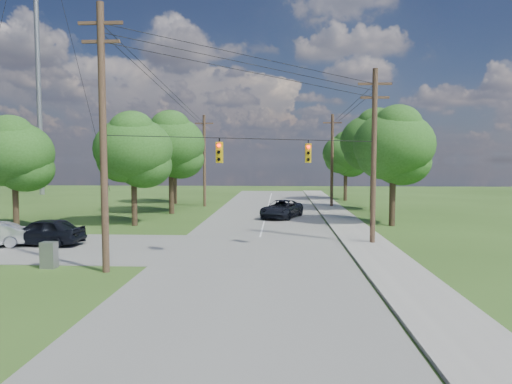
# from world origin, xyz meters

# --- Properties ---
(ground) EXTENTS (140.00, 140.00, 0.00)m
(ground) POSITION_xyz_m (0.00, 0.00, 0.00)
(ground) COLOR #2E4D19
(ground) RESTS_ON ground
(main_road) EXTENTS (10.00, 100.00, 0.03)m
(main_road) POSITION_xyz_m (2.00, 5.00, 0.01)
(main_road) COLOR gray
(main_road) RESTS_ON ground
(sidewalk_east) EXTENTS (2.60, 100.00, 0.12)m
(sidewalk_east) POSITION_xyz_m (8.70, 5.00, 0.06)
(sidewalk_east) COLOR #A3A199
(sidewalk_east) RESTS_ON ground
(pole_sw) EXTENTS (2.00, 0.32, 12.00)m
(pole_sw) POSITION_xyz_m (-4.60, 0.40, 6.23)
(pole_sw) COLOR brown
(pole_sw) RESTS_ON ground
(pole_ne) EXTENTS (2.00, 0.32, 10.50)m
(pole_ne) POSITION_xyz_m (8.90, 8.00, 5.47)
(pole_ne) COLOR brown
(pole_ne) RESTS_ON ground
(pole_north_e) EXTENTS (2.00, 0.32, 10.00)m
(pole_north_e) POSITION_xyz_m (8.90, 30.00, 5.13)
(pole_north_e) COLOR brown
(pole_north_e) RESTS_ON ground
(pole_north_w) EXTENTS (2.00, 0.32, 10.00)m
(pole_north_w) POSITION_xyz_m (-5.00, 30.00, 5.13)
(pole_north_w) COLOR brown
(pole_north_w) RESTS_ON ground
(power_lines) EXTENTS (13.93, 29.62, 4.93)m
(power_lines) POSITION_xyz_m (1.50, 11.54, 9.15)
(power_lines) COLOR black
(power_lines) RESTS_ON ground
(traffic_signals) EXTENTS (4.91, 3.27, 1.05)m
(traffic_signals) POSITION_xyz_m (2.55, 4.43, 5.50)
(traffic_signals) COLOR gold
(traffic_signals) RESTS_ON ground
(radio_mast) EXTENTS (0.70, 0.70, 45.00)m
(radio_mast) POSITION_xyz_m (-32.00, 46.00, 22.50)
(radio_mast) COLOR gray
(radio_mast) RESTS_ON ground
(tree_w_near) EXTENTS (6.00, 6.00, 8.40)m
(tree_w_near) POSITION_xyz_m (-8.00, 15.00, 5.92)
(tree_w_near) COLOR #413220
(tree_w_near) RESTS_ON ground
(tree_w_mid) EXTENTS (6.40, 6.40, 9.22)m
(tree_w_mid) POSITION_xyz_m (-7.00, 23.00, 6.58)
(tree_w_mid) COLOR #413220
(tree_w_mid) RESTS_ON ground
(tree_w_far) EXTENTS (6.00, 6.00, 8.73)m
(tree_w_far) POSITION_xyz_m (-9.00, 33.00, 6.25)
(tree_w_far) COLOR #413220
(tree_w_far) RESTS_ON ground
(tree_e_near) EXTENTS (6.20, 6.20, 8.81)m
(tree_e_near) POSITION_xyz_m (12.00, 16.00, 6.25)
(tree_e_near) COLOR #413220
(tree_e_near) RESTS_ON ground
(tree_e_mid) EXTENTS (6.60, 6.60, 9.64)m
(tree_e_mid) POSITION_xyz_m (12.50, 26.00, 6.91)
(tree_e_mid) COLOR #413220
(tree_e_mid) RESTS_ON ground
(tree_e_far) EXTENTS (5.80, 5.80, 8.32)m
(tree_e_far) POSITION_xyz_m (11.50, 38.00, 5.92)
(tree_e_far) COLOR #413220
(tree_e_far) RESTS_ON ground
(tree_cross_n) EXTENTS (5.60, 5.60, 7.91)m
(tree_cross_n) POSITION_xyz_m (-16.00, 12.50, 5.59)
(tree_cross_n) COLOR #413220
(tree_cross_n) RESTS_ON ground
(car_cross_dark) EXTENTS (4.95, 2.37, 1.63)m
(car_cross_dark) POSITION_xyz_m (-10.74, 6.49, 0.85)
(car_cross_dark) COLOR black
(car_cross_dark) RESTS_ON cross_road
(car_main_north) EXTENTS (4.25, 6.09, 1.54)m
(car_main_north) POSITION_xyz_m (3.45, 20.29, 0.80)
(car_main_north) COLOR black
(car_main_north) RESTS_ON main_road
(control_cabinet) EXTENTS (0.71, 0.53, 1.24)m
(control_cabinet) POSITION_xyz_m (-7.57, 1.00, 0.62)
(control_cabinet) COLOR gray
(control_cabinet) RESTS_ON ground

